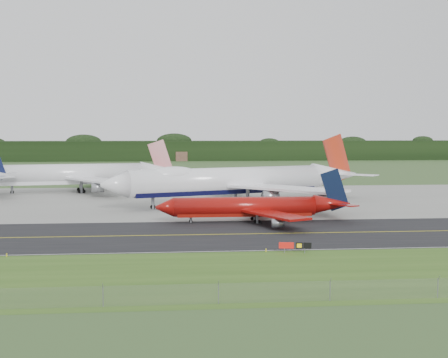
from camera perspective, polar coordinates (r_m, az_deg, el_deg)
ground at (r=114.26m, az=0.42°, el=-4.74°), size 600.00×600.00×0.00m
grass_verge at (r=80.16m, az=3.01°, el=-8.70°), size 400.00×30.00×0.01m
taxiway at (r=110.33m, az=0.64°, el=-5.07°), size 400.00×32.00×0.02m
apron at (r=164.63m, az=-1.39°, el=-1.92°), size 400.00×78.00×0.01m
taxiway_centreline at (r=110.33m, az=0.64°, el=-5.06°), size 400.00×0.40×0.00m
taxiway_edge_line at (r=95.18m, az=1.63°, el=-6.58°), size 400.00×0.25×0.00m
perimeter_fence at (r=67.44m, az=4.66°, el=-10.28°), size 320.00×0.10×320.00m
horizon_treeline at (r=386.36m, az=-3.73°, el=2.52°), size 700.00×25.00×12.00m
jet_ba_747 at (r=153.11m, az=1.11°, el=-0.17°), size 67.44×54.38×17.44m
jet_red_737 at (r=125.05m, az=2.88°, el=-2.59°), size 39.30×32.19×10.65m
jet_star_tail at (r=189.93m, az=-13.03°, el=0.38°), size 58.99×48.77×15.59m
taxiway_sign at (r=93.99m, az=6.51°, el=-6.07°), size 4.79×0.92×1.61m
edge_marker_left at (r=96.22m, az=-19.25°, el=-6.58°), size 0.16×0.16×0.50m
edge_marker_center at (r=94.66m, az=3.86°, el=-6.52°), size 0.16×0.16×0.50m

